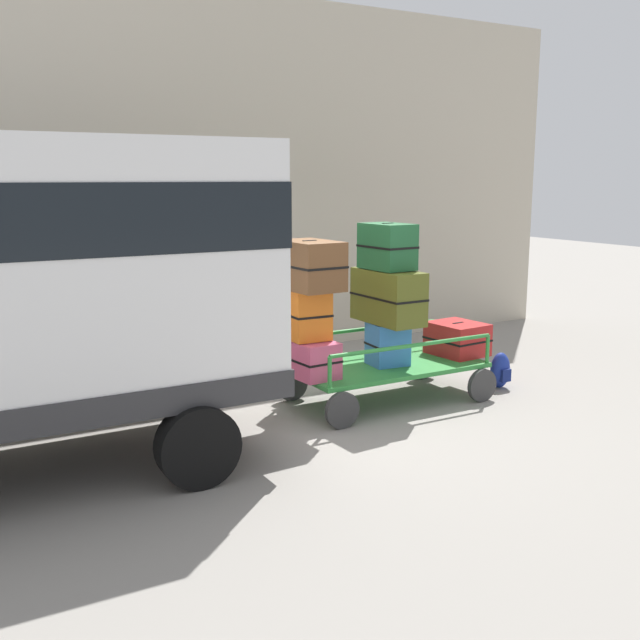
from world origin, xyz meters
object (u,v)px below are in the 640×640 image
Objects in this scene: suitcase_midleft_bottom at (388,344)px; suitcase_center_bottom at (457,339)px; luggage_cart at (387,371)px; suitcase_midleft_middle at (388,296)px; backpack at (500,370)px; suitcase_left_bottom at (308,358)px; suitcase_midleft_top at (387,246)px; suitcase_left_middle at (309,315)px; suitcase_left_top at (310,265)px.

suitcase_center_bottom is at bearing -0.24° from suitcase_midleft_bottom.
luggage_cart is 2.44× the size of suitcase_midleft_middle.
suitcase_midleft_middle reaches higher than backpack.
luggage_cart is at bearing -1.73° from suitcase_left_bottom.
suitcase_center_bottom is (1.01, -0.00, -0.05)m from suitcase_midleft_bottom.
suitcase_left_bottom is at bearing -179.63° from suitcase_midleft_top.
suitcase_left_middle is 0.59× the size of suitcase_midleft_middle.
luggage_cart is at bearing 90.00° from suitcase_midleft_bottom.
suitcase_midleft_bottom is 1.60m from backpack.
suitcase_midleft_top is at bearing 2.51° from suitcase_left_top.
suitcase_midleft_top reaches higher than suitcase_left_bottom.
suitcase_midleft_middle reaches higher than suitcase_center_bottom.
suitcase_left_middle is 0.79× the size of suitcase_center_bottom.
suitcase_midleft_bottom is at bearing 171.40° from backpack.
suitcase_midleft_middle is (1.01, -0.03, 0.59)m from suitcase_left_bottom.
suitcase_left_bottom is 1.53m from suitcase_midleft_top.
suitcase_left_bottom is 1.08× the size of suitcase_center_bottom.
suitcase_left_top is 1.11× the size of suitcase_center_bottom.
backpack is at bearing -24.02° from suitcase_center_bottom.
suitcase_midleft_middle reaches higher than luggage_cart.
suitcase_midleft_top is at bearing 90.00° from suitcase_midleft_bottom.
suitcase_center_bottom is at bearing -0.08° from suitcase_left_top.
suitcase_center_bottom is at bearing -0.73° from suitcase_midleft_middle.
suitcase_left_top is 1.56× the size of suitcase_midleft_bottom.
suitcase_left_middle is (0.00, -0.02, 0.47)m from suitcase_left_bottom.
backpack is (1.52, -0.23, -0.46)m from suitcase_midleft_bottom.
suitcase_midleft_middle is at bearing 179.27° from suitcase_center_bottom.
luggage_cart is 4.16× the size of suitcase_left_middle.
luggage_cart is 1.05m from suitcase_left_bottom.
suitcase_midleft_middle reaches higher than suitcase_left_middle.
suitcase_left_middle is 2.69m from backpack.
suitcase_left_bottom is at bearing 174.00° from backpack.
backpack is at bearing -5.59° from suitcase_left_middle.
suitcase_left_top reaches higher than suitcase_center_bottom.
suitcase_midleft_top is at bearing 169.83° from backpack.
suitcase_left_top reaches higher than luggage_cart.
suitcase_left_bottom is 1.00m from suitcase_left_top.
suitcase_left_middle reaches higher than suitcase_center_bottom.
luggage_cart is 1.05m from suitcase_center_bottom.
suitcase_midleft_bottom is 0.77× the size of suitcase_midleft_top.
suitcase_midleft_middle is at bearing 90.00° from luggage_cart.
suitcase_left_middle is 0.53m from suitcase_left_top.
suitcase_midleft_top is (0.00, 0.04, 1.42)m from luggage_cart.
suitcase_left_top reaches higher than suitcase_midleft_middle.
suitcase_midleft_top reaches higher than suitcase_midleft_middle.
suitcase_left_middle is (-1.01, 0.01, 0.74)m from luggage_cart.
suitcase_midleft_middle is (1.01, -0.01, 0.12)m from suitcase_left_middle.
suitcase_midleft_bottom is (1.01, -0.04, 0.05)m from suitcase_left_bottom.
suitcase_midleft_top is (1.01, 0.01, 1.15)m from suitcase_left_bottom.
suitcase_midleft_top reaches higher than suitcase_midleft_bottom.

